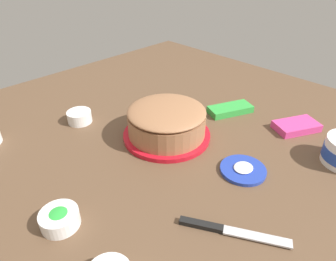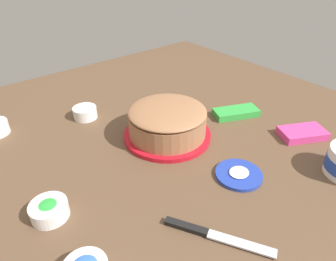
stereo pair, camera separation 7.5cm
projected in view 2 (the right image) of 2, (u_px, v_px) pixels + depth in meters
The scene contains 8 objects.
ground_plane at pixel (168, 142), 0.92m from camera, with size 1.54×1.54×0.00m, color brown.
frosted_cake at pixel (167, 123), 0.92m from camera, with size 0.27×0.27×0.11m.
frosting_tub_lid at pixel (239, 174), 0.78m from camera, with size 0.12×0.12×0.02m.
spreading_knife at pixel (208, 233), 0.63m from camera, with size 0.13×0.21×0.01m.
sprinkle_bowl_rainbow at pixel (85, 112), 1.03m from camera, with size 0.08×0.08×0.04m.
sprinkle_bowl_green at pixel (49, 209), 0.66m from camera, with size 0.08×0.08×0.04m.
candy_box_lower at pixel (236, 112), 1.05m from camera, with size 0.16×0.07×0.02m, color green.
candy_box_upper at pixel (302, 133), 0.94m from camera, with size 0.14×0.08×0.02m, color #E53D8E.
Camera 2 is at (0.48, 0.58, 0.53)m, focal length 31.82 mm.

